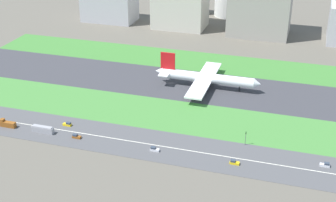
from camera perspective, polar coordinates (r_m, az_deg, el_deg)
The scene contains 18 objects.
ground_plane at distance 296.88m, azimuth 0.39°, elevation 2.14°, with size 800.00×800.00×0.00m, color #5B564C.
runway at distance 296.86m, azimuth 0.39°, elevation 2.15°, with size 280.00×46.00×0.10m, color #38383D.
grass_median_north at distance 333.36m, azimuth 2.42°, elevation 4.88°, with size 280.00×36.00×0.10m, color #3D7A33.
grass_median_south at distance 261.69m, azimuth -2.20°, elevation -1.33°, with size 280.00×36.00×0.10m, color #427F38.
highway at distance 235.57m, azimuth -4.75°, elevation -4.75°, with size 280.00×28.00×0.10m, color #4C4C4F.
highway_centerline at distance 235.54m, azimuth -4.75°, elevation -4.73°, with size 266.00×0.50×0.01m, color silver.
airliner at distance 289.53m, azimuth 4.41°, elevation 2.77°, with size 65.00×56.00×19.70m.
car_3 at distance 226.51m, azimuth -1.64°, elevation -5.77°, with size 4.40×1.80×2.00m.
car_5 at distance 252.95m, azimuth -11.88°, elevation -2.72°, with size 4.40×1.80×2.00m.
bus_0 at distance 249.05m, azimuth -14.69°, elevation -3.29°, with size 11.60×2.50×3.50m.
car_4 at distance 226.55m, azimuth 18.22°, elevation -7.23°, with size 4.40×1.80×2.00m.
car_2 at distance 240.96m, azimuth -10.87°, elevation -4.17°, with size 4.40×1.80×2.00m.
truck_0 at distance 259.74m, azimuth -18.56°, elevation -2.60°, with size 8.40×2.50×4.00m.
car_1 at distance 219.07m, azimuth 7.88°, elevation -7.25°, with size 4.40×1.80×2.00m.
traffic_light at distance 232.31m, azimuth 9.23°, elevation -4.28°, with size 0.36×0.50×7.20m.
office_tower at distance 387.73m, azimuth 10.98°, elevation 11.49°, with size 47.08×35.01×51.81m, color #9E998E.
fuel_tank_west at distance 444.88m, azimuth 3.81°, elevation 11.35°, with size 17.43×17.43×15.75m, color silver.
fuel_tank_centre at distance 439.56m, azimuth 7.24°, elevation 11.13°, with size 25.31×25.31×17.35m, color silver.
Camera 1 is at (77.85, -260.01, 120.29)m, focal length 51.20 mm.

